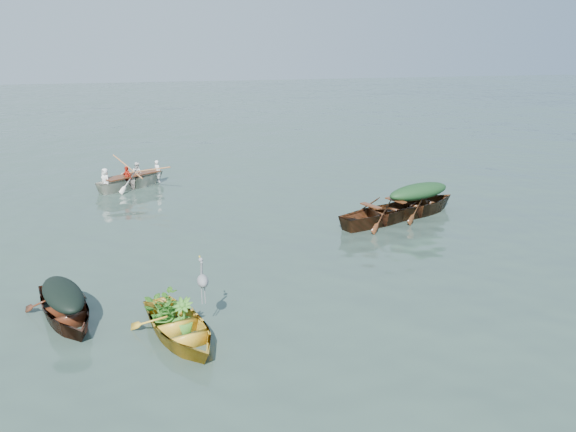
{
  "coord_description": "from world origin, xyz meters",
  "views": [
    {
      "loc": [
        -4.07,
        -14.21,
        5.48
      ],
      "look_at": [
        0.25,
        1.2,
        0.5
      ],
      "focal_mm": 35.0,
      "sensor_mm": 36.0,
      "label": 1
    }
  ],
  "objects_px": {
    "rowed_boat": "(133,187)",
    "heron": "(203,288)",
    "dark_covered_boat": "(66,320)",
    "green_tarp_boat": "(417,214)",
    "open_wooden_boat": "(383,223)",
    "yellow_dinghy": "(180,338)"
  },
  "relations": [
    {
      "from": "green_tarp_boat",
      "to": "open_wooden_boat",
      "type": "xyz_separation_m",
      "value": [
        -1.48,
        -0.5,
        0.0
      ]
    },
    {
      "from": "dark_covered_boat",
      "to": "heron",
      "type": "height_order",
      "value": "heron"
    },
    {
      "from": "yellow_dinghy",
      "to": "dark_covered_boat",
      "type": "relative_size",
      "value": 0.94
    },
    {
      "from": "yellow_dinghy",
      "to": "heron",
      "type": "xyz_separation_m",
      "value": [
        0.51,
        0.21,
        0.9
      ]
    },
    {
      "from": "dark_covered_boat",
      "to": "heron",
      "type": "xyz_separation_m",
      "value": [
        2.7,
        -1.2,
        0.9
      ]
    },
    {
      "from": "dark_covered_boat",
      "to": "heron",
      "type": "distance_m",
      "value": 3.09
    },
    {
      "from": "yellow_dinghy",
      "to": "dark_covered_boat",
      "type": "distance_m",
      "value": 2.6
    },
    {
      "from": "dark_covered_boat",
      "to": "green_tarp_boat",
      "type": "distance_m",
      "value": 11.53
    },
    {
      "from": "yellow_dinghy",
      "to": "dark_covered_boat",
      "type": "height_order",
      "value": "yellow_dinghy"
    },
    {
      "from": "rowed_boat",
      "to": "heron",
      "type": "distance_m",
      "value": 12.28
    },
    {
      "from": "rowed_boat",
      "to": "heron",
      "type": "relative_size",
      "value": 4.57
    },
    {
      "from": "yellow_dinghy",
      "to": "heron",
      "type": "height_order",
      "value": "heron"
    },
    {
      "from": "dark_covered_boat",
      "to": "rowed_boat",
      "type": "xyz_separation_m",
      "value": [
        1.52,
        10.99,
        0.0
      ]
    },
    {
      "from": "yellow_dinghy",
      "to": "green_tarp_boat",
      "type": "xyz_separation_m",
      "value": [
        8.33,
        6.12,
        0.0
      ]
    },
    {
      "from": "yellow_dinghy",
      "to": "rowed_boat",
      "type": "relative_size",
      "value": 0.78
    },
    {
      "from": "rowed_boat",
      "to": "heron",
      "type": "height_order",
      "value": "heron"
    },
    {
      "from": "dark_covered_boat",
      "to": "rowed_boat",
      "type": "distance_m",
      "value": 11.1
    },
    {
      "from": "yellow_dinghy",
      "to": "rowed_boat",
      "type": "xyz_separation_m",
      "value": [
        -0.67,
        12.4,
        0.0
      ]
    },
    {
      "from": "heron",
      "to": "open_wooden_boat",
      "type": "bearing_deg",
      "value": 23.65
    },
    {
      "from": "open_wooden_boat",
      "to": "rowed_boat",
      "type": "distance_m",
      "value": 10.14
    },
    {
      "from": "green_tarp_boat",
      "to": "dark_covered_boat",
      "type": "bearing_deg",
      "value": 95.35
    },
    {
      "from": "dark_covered_boat",
      "to": "rowed_boat",
      "type": "height_order",
      "value": "rowed_boat"
    }
  ]
}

